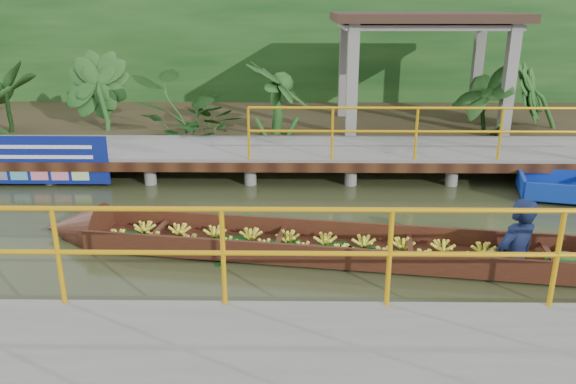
{
  "coord_description": "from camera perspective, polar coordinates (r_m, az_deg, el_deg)",
  "views": [
    {
      "loc": [
        -0.11,
        -7.95,
        3.51
      ],
      "look_at": [
        -0.22,
        0.5,
        0.6
      ],
      "focal_mm": 35.0,
      "sensor_mm": 36.0,
      "label": 1
    }
  ],
  "objects": [
    {
      "name": "ground",
      "position": [
        8.69,
        1.42,
        -4.83
      ],
      "size": [
        80.0,
        80.0,
        0.0
      ],
      "primitive_type": "plane",
      "color": "#2D351A",
      "rests_on": "ground"
    },
    {
      "name": "land_strip",
      "position": [
        15.79,
        1.13,
        7.0
      ],
      "size": [
        30.0,
        8.0,
        0.45
      ],
      "primitive_type": "cube",
      "color": "#2F2717",
      "rests_on": "ground"
    },
    {
      "name": "far_dock",
      "position": [
        11.77,
        1.35,
        4.08
      ],
      "size": [
        16.0,
        2.06,
        1.66
      ],
      "color": "slate",
      "rests_on": "ground"
    },
    {
      "name": "pavilion",
      "position": [
        14.6,
        13.56,
        15.79
      ],
      "size": [
        4.4,
        3.0,
        3.0
      ],
      "color": "slate",
      "rests_on": "ground"
    },
    {
      "name": "foliage_backdrop",
      "position": [
        18.01,
        1.12,
        14.2
      ],
      "size": [
        30.0,
        0.8,
        4.0
      ],
      "primitive_type": "cube",
      "color": "#133D14",
      "rests_on": "ground"
    },
    {
      "name": "vendor_boat",
      "position": [
        8.05,
        8.71,
        -4.81
      ],
      "size": [
        9.29,
        2.23,
        2.26
      ],
      "rotation": [
        0.0,
        0.0,
        -0.15
      ],
      "color": "#32180D",
      "rests_on": "ground"
    },
    {
      "name": "blue_banner",
      "position": [
        12.0,
        -24.77,
        2.98
      ],
      "size": [
        3.07,
        0.04,
        0.96
      ],
      "color": "navy",
      "rests_on": "ground"
    },
    {
      "name": "tropical_plants",
      "position": [
        13.45,
        -2.15,
        9.37
      ],
      "size": [
        14.3,
        1.3,
        1.62
      ],
      "color": "#133D14",
      "rests_on": "ground"
    }
  ]
}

